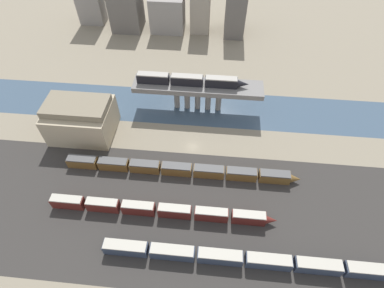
% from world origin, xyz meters
% --- Properties ---
extents(ground_plane, '(400.00, 400.00, 0.00)m').
position_xyz_m(ground_plane, '(0.00, 0.00, 0.00)').
color(ground_plane, gray).
extents(railbed_yard, '(280.00, 42.00, 0.01)m').
position_xyz_m(railbed_yard, '(0.00, -24.00, 0.00)').
color(railbed_yard, '#33302D').
rests_on(railbed_yard, ground).
extents(river_water, '(320.00, 18.90, 0.01)m').
position_xyz_m(river_water, '(0.00, 19.04, 0.00)').
color(river_water, '#3D5166').
rests_on(river_water, ground).
extents(bridge, '(44.97, 8.65, 10.67)m').
position_xyz_m(bridge, '(0.00, 19.04, 8.68)').
color(bridge, slate).
rests_on(bridge, ground).
extents(train_on_bridge, '(38.21, 2.87, 3.44)m').
position_xyz_m(train_on_bridge, '(-2.37, 19.04, 12.34)').
color(train_on_bridge, black).
rests_on(train_on_bridge, bridge).
extents(train_yard_near, '(73.95, 2.99, 3.65)m').
position_xyz_m(train_yard_near, '(17.34, -35.97, 1.79)').
color(train_yard_near, '#2D384C').
rests_on(train_yard_near, ground).
extents(train_yard_mid, '(62.11, 2.61, 3.89)m').
position_xyz_m(train_yard_mid, '(-6.66, -24.86, 1.91)').
color(train_yard_mid, '#5B1E19').
rests_on(train_yard_mid, ground).
extents(train_yard_far, '(70.94, 2.98, 3.57)m').
position_xyz_m(train_yard_far, '(-2.73, -10.73, 1.75)').
color(train_yard_far, brown).
rests_on(train_yard_far, ground).
extents(warehouse_building, '(20.48, 15.91, 12.87)m').
position_xyz_m(warehouse_building, '(-37.35, 3.48, 6.12)').
color(warehouse_building, tan).
rests_on(warehouse_building, ground).
extents(city_block_far_left, '(11.93, 8.01, 22.44)m').
position_xyz_m(city_block_far_left, '(-57.49, 78.00, 11.22)').
color(city_block_far_left, gray).
rests_on(city_block_far_left, ground).
extents(city_block_left, '(13.84, 13.95, 16.93)m').
position_xyz_m(city_block_left, '(-38.59, 74.14, 8.47)').
color(city_block_left, '#605B56').
rests_on(city_block_left, ground).
extents(city_block_center, '(15.76, 11.80, 16.04)m').
position_xyz_m(city_block_center, '(-18.97, 74.13, 8.02)').
color(city_block_center, gray).
rests_on(city_block_center, ground).
extents(city_block_right, '(8.91, 9.14, 21.66)m').
position_xyz_m(city_block_right, '(-3.44, 74.76, 10.83)').
color(city_block_right, gray).
rests_on(city_block_right, ground).
extents(city_block_far_right, '(9.09, 15.98, 21.29)m').
position_xyz_m(city_block_far_right, '(12.86, 75.02, 10.64)').
color(city_block_far_right, '#605B56').
rests_on(city_block_far_right, ground).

